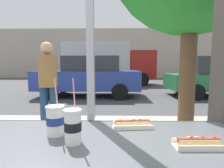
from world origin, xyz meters
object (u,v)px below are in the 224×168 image
object	(u,v)px
hotdog_tray_near	(198,143)
pedestrian	(48,81)
soda_cup_right	(55,120)
parked_car_green	(216,77)
hotdog_tray_far	(132,124)
box_truck	(108,62)
soda_cup_left	(73,126)
parked_car_blue	(89,76)

from	to	relation	value
hotdog_tray_near	pedestrian	size ratio (longest dim) A/B	0.14
soda_cup_right	parked_car_green	bearing A→B (deg)	55.09
hotdog_tray_far	box_truck	distance (m)	11.50
soda_cup_left	parked_car_green	distance (m)	8.29
hotdog_tray_near	hotdog_tray_far	world-z (taller)	same
soda_cup_right	box_truck	world-z (taller)	box_truck
soda_cup_right	parked_car_blue	bearing A→B (deg)	96.76
hotdog_tray_near	box_truck	world-z (taller)	box_truck
hotdog_tray_far	pedestrian	size ratio (longest dim) A/B	0.16
hotdog_tray_far	parked_car_blue	size ratio (longest dim) A/B	0.06
hotdog_tray_near	soda_cup_right	bearing A→B (deg)	169.14
hotdog_tray_far	parked_car_green	world-z (taller)	parked_car_green
hotdog_tray_far	parked_car_green	bearing A→B (deg)	57.22
soda_cup_right	soda_cup_left	bearing A→B (deg)	-40.60
parked_car_blue	parked_car_green	world-z (taller)	parked_car_blue
pedestrian	hotdog_tray_near	bearing A→B (deg)	-55.14
hotdog_tray_near	pedestrian	world-z (taller)	pedestrian
box_truck	hotdog_tray_far	bearing A→B (deg)	-86.79
parked_car_blue	parked_car_green	bearing A→B (deg)	0.00
soda_cup_left	hotdog_tray_near	world-z (taller)	soda_cup_left
soda_cup_right	parked_car_blue	xyz separation A→B (m)	(-0.80, 6.78, -0.15)
box_truck	pedestrian	bearing A→B (deg)	-94.05
soda_cup_left	hotdog_tray_far	distance (m)	0.41
soda_cup_left	hotdog_tray_far	xyz separation A→B (m)	(0.32, 0.24, -0.07)
soda_cup_left	pedestrian	bearing A→B (deg)	113.53
parked_car_blue	soda_cup_right	bearing A→B (deg)	-83.24
soda_cup_left	parked_car_green	world-z (taller)	parked_car_green
soda_cup_right	hotdog_tray_near	xyz separation A→B (m)	(0.74, -0.14, -0.06)
parked_car_blue	pedestrian	xyz separation A→B (m)	(-0.06, -4.63, 0.17)
hotdog_tray_far	parked_car_blue	world-z (taller)	parked_car_blue
hotdog_tray_near	parked_car_green	distance (m)	8.00
parked_car_blue	parked_car_green	xyz separation A→B (m)	(5.54, 0.00, -0.02)
hotdog_tray_near	parked_car_blue	xyz separation A→B (m)	(-1.55, 6.93, -0.08)
soda_cup_left	hotdog_tray_far	size ratio (longest dim) A/B	1.29
soda_cup_left	hotdog_tray_near	xyz separation A→B (m)	(0.62, -0.04, -0.07)
parked_car_blue	pedestrian	world-z (taller)	pedestrian
parked_car_blue	hotdog_tray_near	bearing A→B (deg)	-77.42
soda_cup_left	soda_cup_right	size ratio (longest dim) A/B	1.02
soda_cup_right	hotdog_tray_far	bearing A→B (deg)	16.08
parked_car_green	soda_cup_right	bearing A→B (deg)	-124.91
parked_car_green	box_truck	world-z (taller)	box_truck
soda_cup_right	box_truck	distance (m)	11.61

